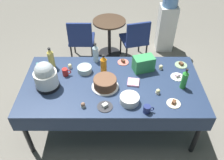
{
  "coord_description": "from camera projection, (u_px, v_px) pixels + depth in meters",
  "views": [
    {
      "loc": [
        0.0,
        -2.08,
        2.64
      ],
      "look_at": [
        0.0,
        0.0,
        0.8
      ],
      "focal_mm": 36.62,
      "sensor_mm": 36.0,
      "label": 1
    }
  ],
  "objects": [
    {
      "name": "ground",
      "position": [
        112.0,
        121.0,
        3.31
      ],
      "size": [
        9.0,
        9.0,
        0.0
      ],
      "primitive_type": "plane",
      "color": "slate"
    },
    {
      "name": "potluck_table",
      "position": [
        112.0,
        87.0,
        2.85
      ],
      "size": [
        2.2,
        1.1,
        0.75
      ],
      "color": "navy",
      "rests_on": "ground"
    },
    {
      "name": "frosted_layer_cake",
      "position": [
        105.0,
        83.0,
        2.71
      ],
      "size": [
        0.33,
        0.33,
        0.13
      ],
      "color": "silver",
      "rests_on": "potluck_table"
    },
    {
      "name": "slow_cooker",
      "position": [
        46.0,
        76.0,
        2.65
      ],
      "size": [
        0.28,
        0.28,
        0.36
      ],
      "color": "black",
      "rests_on": "potluck_table"
    },
    {
      "name": "glass_salad_bowl",
      "position": [
        85.0,
        69.0,
        2.95
      ],
      "size": [
        0.19,
        0.19,
        0.08
      ],
      "primitive_type": "cylinder",
      "color": "#B2C6BC",
      "rests_on": "potluck_table"
    },
    {
      "name": "ceramic_snack_bowl",
      "position": [
        130.0,
        99.0,
        2.54
      ],
      "size": [
        0.22,
        0.22,
        0.09
      ],
      "primitive_type": "cylinder",
      "color": "silver",
      "rests_on": "potluck_table"
    },
    {
      "name": "dessert_plate_coral",
      "position": [
        123.0,
        62.0,
        3.11
      ],
      "size": [
        0.15,
        0.15,
        0.05
      ],
      "color": "#E07266",
      "rests_on": "potluck_table"
    },
    {
      "name": "dessert_plate_cream",
      "position": [
        174.0,
        103.0,
        2.54
      ],
      "size": [
        0.15,
        0.15,
        0.04
      ],
      "color": "beige",
      "rests_on": "potluck_table"
    },
    {
      "name": "dessert_plate_charcoal",
      "position": [
        105.0,
        106.0,
        2.51
      ],
      "size": [
        0.17,
        0.17,
        0.05
      ],
      "color": "#2D2D33",
      "rests_on": "potluck_table"
    },
    {
      "name": "dessert_plate_white",
      "position": [
        177.0,
        77.0,
        2.88
      ],
      "size": [
        0.17,
        0.17,
        0.05
      ],
      "color": "white",
      "rests_on": "potluck_table"
    },
    {
      "name": "dessert_plate_sage",
      "position": [
        181.0,
        65.0,
        3.07
      ],
      "size": [
        0.16,
        0.16,
        0.04
      ],
      "color": "#8CA87F",
      "rests_on": "potluck_table"
    },
    {
      "name": "cupcake_mint",
      "position": [
        38.0,
        65.0,
        3.03
      ],
      "size": [
        0.05,
        0.05,
        0.07
      ],
      "color": "beige",
      "rests_on": "potluck_table"
    },
    {
      "name": "cupcake_berry",
      "position": [
        83.0,
        105.0,
        2.49
      ],
      "size": [
        0.05,
        0.05,
        0.07
      ],
      "color": "beige",
      "rests_on": "potluck_table"
    },
    {
      "name": "cupcake_vanilla",
      "position": [
        161.0,
        67.0,
        2.99
      ],
      "size": [
        0.05,
        0.05,
        0.07
      ],
      "color": "beige",
      "rests_on": "potluck_table"
    },
    {
      "name": "cupcake_lemon",
      "position": [
        70.0,
        66.0,
        3.01
      ],
      "size": [
        0.05,
        0.05,
        0.07
      ],
      "color": "beige",
      "rests_on": "potluck_table"
    },
    {
      "name": "cupcake_cocoa",
      "position": [
        158.0,
        92.0,
        2.65
      ],
      "size": [
        0.05,
        0.05,
        0.07
      ],
      "color": "beige",
      "rests_on": "potluck_table"
    },
    {
      "name": "soda_bottle_water",
      "position": [
        96.0,
        53.0,
        3.06
      ],
      "size": [
        0.08,
        0.08,
        0.28
      ],
      "color": "silver",
      "rests_on": "potluck_table"
    },
    {
      "name": "soda_bottle_lime_soda",
      "position": [
        184.0,
        79.0,
        2.67
      ],
      "size": [
        0.07,
        0.07,
        0.28
      ],
      "color": "green",
      "rests_on": "potluck_table"
    },
    {
      "name": "soda_bottle_ginger_ale",
      "position": [
        51.0,
        58.0,
        2.97
      ],
      "size": [
        0.08,
        0.08,
        0.29
      ],
      "color": "gold",
      "rests_on": "potluck_table"
    },
    {
      "name": "soda_bottle_orange_juice",
      "position": [
        104.0,
        65.0,
        2.86
      ],
      "size": [
        0.08,
        0.08,
        0.29
      ],
      "color": "orange",
      "rests_on": "potluck_table"
    },
    {
      "name": "coffee_mug_navy",
      "position": [
        147.0,
        109.0,
        2.43
      ],
      "size": [
        0.12,
        0.08,
        0.09
      ],
      "color": "navy",
      "rests_on": "potluck_table"
    },
    {
      "name": "coffee_mug_red",
      "position": [
        65.0,
        72.0,
        2.89
      ],
      "size": [
        0.12,
        0.07,
        0.1
      ],
      "color": "#B2231E",
      "rests_on": "potluck_table"
    },
    {
      "name": "soda_carton",
      "position": [
        144.0,
        64.0,
        2.94
      ],
      "size": [
        0.29,
        0.23,
        0.2
      ],
      "primitive_type": "cube",
      "rotation": [
        0.0,
        0.0,
        0.29
      ],
      "color": "#338C4C",
      "rests_on": "potluck_table"
    },
    {
      "name": "paper_napkin_stack",
      "position": [
        133.0,
        82.0,
        2.8
      ],
      "size": [
        0.16,
        0.16,
        0.02
      ],
      "primitive_type": "cube",
      "rotation": [
        0.0,
        0.0,
        -0.15
      ],
      "color": "pink",
      "rests_on": "potluck_table"
    },
    {
      "name": "maroon_chair_left",
      "position": [
        81.0,
        38.0,
        4.09
      ],
      "size": [
        0.44,
        0.44,
        0.85
      ],
      "color": "navy",
      "rests_on": "ground"
    },
    {
      "name": "maroon_chair_right",
      "position": [
        135.0,
        38.0,
        4.09
      ],
      "size": [
        0.54,
        0.54,
        0.85
      ],
      "color": "navy",
      "rests_on": "ground"
    },
    {
      "name": "round_cafe_table",
      "position": [
        109.0,
        32.0,
        4.25
      ],
      "size": [
        0.6,
        0.6,
        0.72
      ],
      "color": "#473323",
      "rests_on": "ground"
    },
    {
      "name": "water_cooler",
      "position": [
        167.0,
        22.0,
        4.35
      ],
      "size": [
        0.32,
        0.32,
        1.24
      ],
      "color": "silver",
      "rests_on": "ground"
    }
  ]
}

